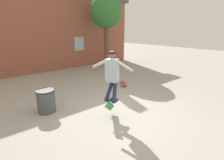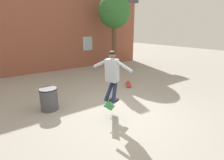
{
  "view_description": "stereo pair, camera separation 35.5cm",
  "coord_description": "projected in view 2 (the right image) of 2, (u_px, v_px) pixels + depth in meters",
  "views": [
    {
      "loc": [
        -3.33,
        -3.56,
        2.56
      ],
      "look_at": [
        -0.3,
        0.01,
        1.17
      ],
      "focal_mm": 28.0,
      "sensor_mm": 36.0,
      "label": 1
    },
    {
      "loc": [
        -3.05,
        -3.78,
        2.56
      ],
      "look_at": [
        -0.3,
        0.01,
        1.17
      ],
      "focal_mm": 28.0,
      "sensor_mm": 36.0,
      "label": 2
    }
  ],
  "objects": [
    {
      "name": "ground_plane",
      "position": [
        120.0,
        115.0,
        5.38
      ],
      "size": [
        40.0,
        40.0,
        0.0
      ],
      "primitive_type": "plane",
      "color": "#A39E93"
    },
    {
      "name": "building_backdrop",
      "position": [
        45.0,
        29.0,
        10.19
      ],
      "size": [
        14.4,
        0.52,
        5.97
      ],
      "color": "#93513D",
      "rests_on": "ground_plane"
    },
    {
      "name": "skater",
      "position": [
        112.0,
        72.0,
        4.82
      ],
      "size": [
        0.54,
        1.2,
        1.47
      ],
      "rotation": [
        0.0,
        0.0,
        0.38
      ],
      "color": "#9EA8B2"
    },
    {
      "name": "trash_bin",
      "position": [
        49.0,
        99.0,
        5.61
      ],
      "size": [
        0.59,
        0.59,
        0.73
      ],
      "color": "#47474C",
      "rests_on": "ground_plane"
    },
    {
      "name": "skateboard_resting",
      "position": [
        128.0,
        84.0,
        8.13
      ],
      "size": [
        0.64,
        0.76,
        0.08
      ],
      "rotation": [
        0.0,
        0.0,
        0.93
      ],
      "color": "red",
      "rests_on": "ground_plane"
    },
    {
      "name": "tree_right",
      "position": [
        114.0,
        13.0,
        10.73
      ],
      "size": [
        2.0,
        2.0,
        4.55
      ],
      "color": "brown",
      "rests_on": "ground_plane"
    },
    {
      "name": "skateboard_flipping",
      "position": [
        110.0,
        106.0,
        5.07
      ],
      "size": [
        0.66,
        0.45,
        0.58
      ],
      "rotation": [
        0.0,
        0.0,
        0.66
      ],
      "color": "#237F38"
    }
  ]
}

